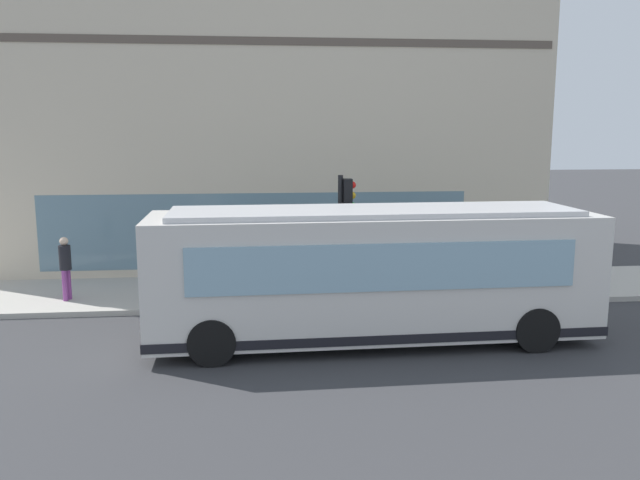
{
  "coord_description": "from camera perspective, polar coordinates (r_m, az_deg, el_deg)",
  "views": [
    {
      "loc": [
        -14.14,
        0.1,
        4.82
      ],
      "look_at": [
        1.8,
        -1.55,
        2.06
      ],
      "focal_mm": 36.34,
      "sensor_mm": 36.0,
      "label": 1
    }
  ],
  "objects": [
    {
      "name": "traffic_light_near_corner",
      "position": [
        17.56,
        2.22,
        2.34
      ],
      "size": [
        0.32,
        0.49,
        3.45
      ],
      "color": "black",
      "rests_on": "sidewalk_curb"
    },
    {
      "name": "pedestrian_near_building_entrance",
      "position": [
        20.54,
        13.13,
        -0.88
      ],
      "size": [
        0.32,
        0.32,
        1.68
      ],
      "color": "#3F8C4C",
      "rests_on": "sidewalk_curb"
    },
    {
      "name": "sidewalk_curb",
      "position": [
        19.29,
        -5.45,
        -4.53
      ],
      "size": [
        3.9,
        40.0,
        0.15
      ],
      "primitive_type": "cube",
      "color": "#B2ADA3",
      "rests_on": "ground"
    },
    {
      "name": "fire_hydrant",
      "position": [
        19.06,
        10.85,
        -3.48
      ],
      "size": [
        0.35,
        0.35,
        0.74
      ],
      "color": "yellow",
      "rests_on": "sidewalk_curb"
    },
    {
      "name": "pedestrian_near_hydrant",
      "position": [
        19.08,
        -21.51,
        -1.96
      ],
      "size": [
        0.32,
        0.32,
        1.76
      ],
      "color": "#8C3F8C",
      "rests_on": "sidewalk_curb"
    },
    {
      "name": "newspaper_vending_box",
      "position": [
        18.32,
        -11.98,
        -3.76
      ],
      "size": [
        0.44,
        0.43,
        0.9
      ],
      "color": "#263F99",
      "rests_on": "sidewalk_curb"
    },
    {
      "name": "building_corner",
      "position": [
        24.99,
        -5.85,
        14.24
      ],
      "size": [
        8.59,
        19.45,
        13.6
      ],
      "color": "beige",
      "rests_on": "ground"
    },
    {
      "name": "ground",
      "position": [
        14.94,
        -5.28,
        -9.11
      ],
      "size": [
        120.0,
        120.0,
        0.0
      ],
      "primitive_type": "plane",
      "color": "#38383A"
    },
    {
      "name": "city_bus_nearside",
      "position": [
        14.74,
        4.64,
        -3.08
      ],
      "size": [
        2.76,
        10.09,
        3.07
      ],
      "color": "silver",
      "rests_on": "ground"
    }
  ]
}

